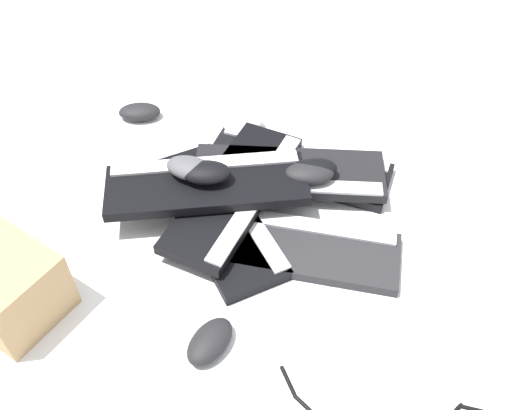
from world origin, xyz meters
TOP-DOWN VIEW (x-y plane):
  - ground_plane at (0.00, 0.00)m, footprint 3.20×3.20m
  - keyboard_0 at (0.13, -0.03)m, footprint 0.42×0.41m
  - keyboard_1 at (-0.07, 0.13)m, footprint 0.45×0.37m
  - keyboard_2 at (-0.04, -0.11)m, footprint 0.46×0.22m
  - keyboard_3 at (-0.03, 0.08)m, footprint 0.39×0.44m
  - keyboard_4 at (-0.06, -0.06)m, footprint 0.35×0.46m
  - keyboard_5 at (-0.09, -0.11)m, footprint 0.34×0.46m
  - mouse_0 at (-0.27, 0.11)m, footprint 0.09×0.12m
  - mouse_1 at (-0.09, -0.11)m, footprint 0.12×0.13m
  - mouse_2 at (-0.47, -0.09)m, footprint 0.11×0.13m
  - mouse_3 at (0.02, 0.10)m, footprint 0.10×0.13m
  - mouse_4 at (0.22, -0.30)m, footprint 0.10×0.13m
  - mouse_5 at (0.02, 0.09)m, footprint 0.12×0.13m
  - mouse_6 at (-0.12, -0.13)m, footprint 0.13×0.12m

SIDE VIEW (x-z plane):
  - ground_plane at x=0.00m, z-range 0.00..0.00m
  - keyboard_0 at x=0.13m, z-range 0.00..0.03m
  - keyboard_1 at x=-0.07m, z-range 0.00..0.03m
  - keyboard_2 at x=-0.04m, z-range 0.00..0.03m
  - mouse_0 at x=-0.27m, z-range 0.00..0.04m
  - mouse_2 at x=-0.47m, z-range 0.00..0.04m
  - mouse_4 at x=0.22m, z-range 0.00..0.04m
  - keyboard_3 at x=-0.03m, z-range 0.03..0.06m
  - keyboard_4 at x=-0.06m, z-range 0.03..0.06m
  - keyboard_5 at x=-0.09m, z-range 0.06..0.09m
  - mouse_3 at x=0.02m, z-range 0.06..0.10m
  - mouse_5 at x=0.02m, z-range 0.06..0.10m
  - mouse_1 at x=-0.09m, z-range 0.09..0.13m
  - mouse_6 at x=-0.12m, z-range 0.09..0.13m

